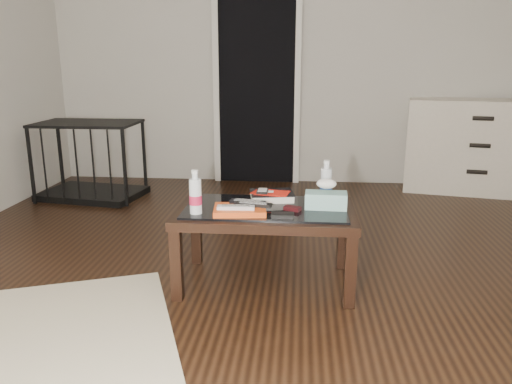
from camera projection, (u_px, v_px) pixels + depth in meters
ground at (287, 278)px, 2.98m from camera, size 5.00×5.00×0.00m
doorway at (257, 84)px, 5.13m from camera, size 0.90×0.08×2.07m
coffee_table at (266, 218)px, 2.83m from camera, size 1.00×0.60×0.46m
dresser at (470, 146)px, 4.86m from camera, size 1.28×0.73×0.90m
pet_crate at (91, 173)px, 4.71m from camera, size 0.98×0.73×0.71m
magazines at (240, 210)px, 2.70m from camera, size 0.30×0.24×0.03m
remote_silver at (236, 207)px, 2.66m from camera, size 0.20×0.06×0.02m
remote_black_front at (254, 204)px, 2.72m from camera, size 0.21×0.08×0.02m
remote_black_back at (248, 202)px, 2.76m from camera, size 0.21×0.08×0.02m
textbook at (272, 196)px, 2.95m from camera, size 0.28×0.24×0.05m
dvd_mailers at (269, 192)px, 2.93m from camera, size 0.22×0.19×0.01m
ipod at (263, 191)px, 2.92m from camera, size 0.06×0.10×0.02m
flip_phone at (292, 208)px, 2.74m from camera, size 0.10×0.08×0.02m
wallet at (283, 215)px, 2.63m from camera, size 0.12×0.07×0.02m
water_bottle_left at (195, 192)px, 2.67m from camera, size 0.07×0.07×0.24m
water_bottle_right at (326, 180)px, 2.93m from camera, size 0.07×0.07×0.24m
tissue_box at (326, 200)px, 2.78m from camera, size 0.23×0.13×0.09m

